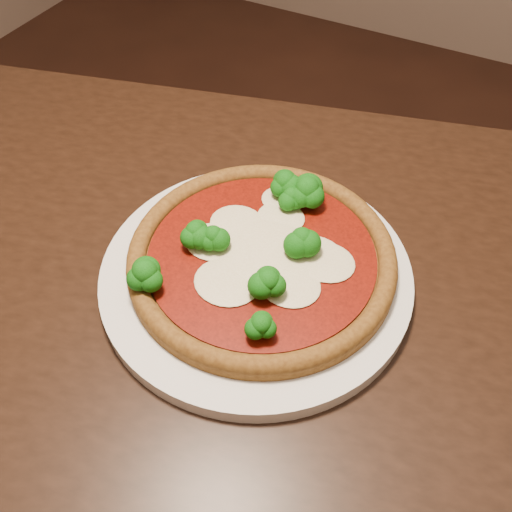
% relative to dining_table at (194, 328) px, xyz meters
% --- Properties ---
extents(floor, '(4.00, 4.00, 0.00)m').
position_rel_dining_table_xyz_m(floor, '(0.17, 0.07, -0.65)').
color(floor, black).
rests_on(floor, ground).
extents(dining_table, '(1.48, 1.06, 0.75)m').
position_rel_dining_table_xyz_m(dining_table, '(0.00, 0.00, 0.00)').
color(dining_table, black).
rests_on(dining_table, floor).
extents(plate, '(0.35, 0.35, 0.02)m').
position_rel_dining_table_xyz_m(plate, '(0.07, 0.04, 0.11)').
color(plate, silver).
rests_on(plate, dining_table).
extents(pizza, '(0.30, 0.30, 0.06)m').
position_rel_dining_table_xyz_m(pizza, '(0.07, 0.05, 0.13)').
color(pizza, brown).
rests_on(pizza, plate).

